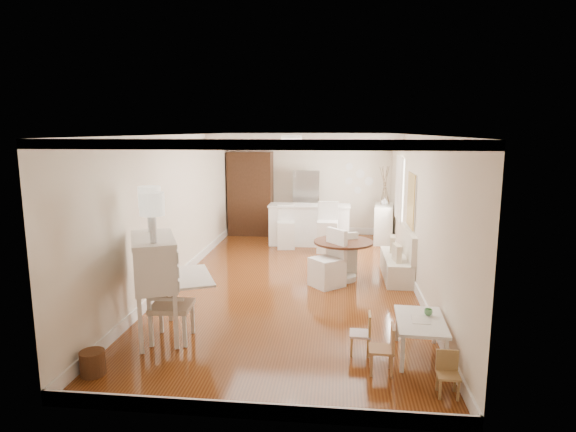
% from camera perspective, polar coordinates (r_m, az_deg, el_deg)
% --- Properties ---
extents(room, '(9.00, 9.04, 2.82)m').
position_cam_1_polar(room, '(9.25, 1.14, 4.56)').
color(room, brown).
rests_on(room, ground).
extents(secretary_bureau, '(1.50, 1.51, 1.44)m').
position_cam_1_polar(secretary_bureau, '(7.04, -15.48, -8.11)').
color(secretary_bureau, white).
rests_on(secretary_bureau, ground).
extents(gustavian_armchair, '(0.62, 0.62, 1.02)m').
position_cam_1_polar(gustavian_armchair, '(6.92, -13.62, -10.19)').
color(gustavian_armchair, silver).
rests_on(gustavian_armchair, ground).
extents(wicker_basket, '(0.33, 0.33, 0.29)m').
position_cam_1_polar(wicker_basket, '(6.42, -22.15, -15.83)').
color(wicker_basket, '#53301A').
rests_on(wicker_basket, ground).
extents(kids_table, '(0.65, 1.03, 0.50)m').
position_cam_1_polar(kids_table, '(6.58, 15.35, -13.80)').
color(kids_table, white).
rests_on(kids_table, ground).
extents(kids_chair_a, '(0.30, 0.30, 0.61)m').
position_cam_1_polar(kids_chair_a, '(6.07, 11.01, -15.17)').
color(kids_chair_a, '#A8784C').
rests_on(kids_chair_a, ground).
extents(kids_chair_b, '(0.28, 0.28, 0.56)m').
position_cam_1_polar(kids_chair_b, '(6.50, 8.55, -13.55)').
color(kids_chair_b, tan).
rests_on(kids_chair_b, ground).
extents(kids_chair_c, '(0.25, 0.25, 0.50)m').
position_cam_1_polar(kids_chair_c, '(5.80, 18.46, -17.39)').
color(kids_chair_c, '#9B7646').
rests_on(kids_chair_c, ground).
extents(banquette, '(0.52, 1.60, 0.98)m').
position_cam_1_polar(banquette, '(9.72, 12.77, -4.35)').
color(banquette, silver).
rests_on(banquette, ground).
extents(dining_table, '(1.16, 1.16, 0.78)m').
position_cam_1_polar(dining_table, '(9.42, 6.54, -5.27)').
color(dining_table, '#4A2617').
rests_on(dining_table, ground).
extents(slip_chair_near, '(0.73, 0.73, 1.07)m').
position_cam_1_polar(slip_chair_near, '(8.99, 4.67, -5.03)').
color(slip_chair_near, white).
rests_on(slip_chair_near, ground).
extents(slip_chair_far, '(0.59, 0.60, 0.91)m').
position_cam_1_polar(slip_chair_far, '(9.71, 6.47, -4.40)').
color(slip_chair_far, silver).
rests_on(slip_chair_far, ground).
extents(breakfast_counter, '(2.05, 0.65, 1.03)m').
position_cam_1_polar(breakfast_counter, '(12.21, 2.54, -1.05)').
color(breakfast_counter, white).
rests_on(breakfast_counter, ground).
extents(bar_stool_left, '(0.47, 0.47, 1.05)m').
position_cam_1_polar(bar_stool_left, '(11.83, -0.24, -1.34)').
color(bar_stool_left, white).
rests_on(bar_stool_left, ground).
extents(bar_stool_right, '(0.49, 0.49, 1.20)m').
position_cam_1_polar(bar_stool_right, '(11.47, 4.71, -1.37)').
color(bar_stool_right, white).
rests_on(bar_stool_right, ground).
extents(pantry_cabinet, '(1.20, 0.60, 2.30)m').
position_cam_1_polar(pantry_cabinet, '(13.37, -4.45, 2.67)').
color(pantry_cabinet, '#381E11').
rests_on(pantry_cabinet, ground).
extents(fridge, '(0.75, 0.65, 1.80)m').
position_cam_1_polar(fridge, '(13.16, 3.71, 1.46)').
color(fridge, silver).
rests_on(fridge, ground).
extents(sideboard, '(0.56, 1.07, 0.99)m').
position_cam_1_polar(sideboard, '(12.73, 11.25, -0.87)').
color(sideboard, silver).
rests_on(sideboard, ground).
extents(pencil_cup, '(0.11, 0.11, 0.08)m').
position_cam_1_polar(pencil_cup, '(6.64, 16.30, -10.89)').
color(pencil_cup, '#5DA063').
rests_on(pencil_cup, kids_table).
extents(branch_vase, '(0.23, 0.23, 0.19)m').
position_cam_1_polar(branch_vase, '(12.62, 11.36, 1.74)').
color(branch_vase, white).
rests_on(branch_vase, sideboard).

